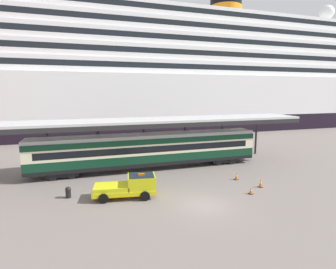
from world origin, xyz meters
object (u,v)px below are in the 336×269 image
Objects in this scene: cruise_ship at (174,79)px; service_truck at (131,186)px; traffic_cone_near at (261,183)px; traffic_cone_mid at (251,191)px; quay_bollard at (68,192)px; train_carriage at (149,149)px; traffic_cone_far at (236,176)px.

cruise_ship is 31.27× the size of service_truck.
cruise_ship reaches higher than traffic_cone_near.
service_truck reaches higher than traffic_cone_mid.
traffic_cone_mid is 0.62× the size of quay_bollard.
train_carriage is 33.78× the size of traffic_cone_near.
quay_bollard is (-15.20, 3.98, 0.23)m from traffic_cone_mid.
cruise_ship is 243.43× the size of traffic_cone_far.
traffic_cone_far is at bearing 6.18° from service_truck.
train_carriage is 43.76× the size of traffic_cone_mid.
cruise_ship is at bearing 81.48° from traffic_cone_near.
traffic_cone_mid is at bearing -56.68° from train_carriage.
quay_bollard is (-23.76, -41.85, -11.69)m from cruise_ship.
quay_bollard reaches higher than traffic_cone_mid.
traffic_cone_near reaches higher than traffic_cone_far.
cruise_ship is 177.49× the size of quay_bollard.
train_carriage reaches higher than quay_bollard.
service_truck is at bearing -114.40° from train_carriage.
cruise_ship reaches higher than service_truck.
cruise_ship is 48.12m from traffic_cone_mid.
service_truck is 9.21× the size of traffic_cone_mid.
cruise_ship is 222.23× the size of traffic_cone_near.
traffic_cone_mid is at bearing -103.31° from traffic_cone_far.
traffic_cone_near is 1.10× the size of traffic_cone_far.
traffic_cone_far is 0.73× the size of quay_bollard.
traffic_cone_near is (-6.69, -44.67, -11.83)m from cruise_ship.
train_carriage is at bearing 123.32° from traffic_cone_mid.
traffic_cone_far is (-0.98, 2.59, -0.03)m from traffic_cone_near.
traffic_cone_mid is at bearing -100.57° from cruise_ship.
quay_bollard is at bearing -119.58° from cruise_ship.
traffic_cone_mid is at bearing -14.12° from service_truck.
service_truck is 7.11× the size of traffic_cone_near.
traffic_cone_near is 2.19m from traffic_cone_mid.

